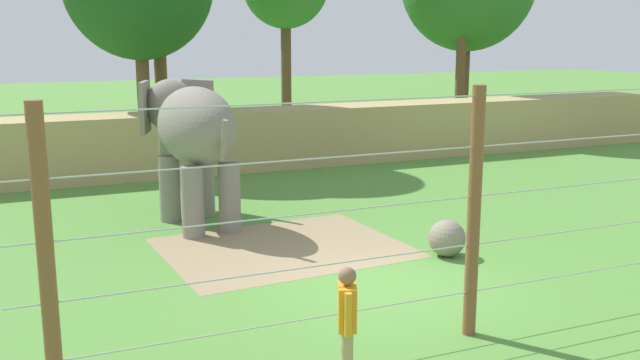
% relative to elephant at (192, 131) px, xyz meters
% --- Properties ---
extents(ground_plane, '(120.00, 120.00, 0.00)m').
position_rel_elephant_xyz_m(ground_plane, '(2.13, -5.70, -2.20)').
color(ground_plane, '#518938').
extents(dirt_patch, '(5.13, 4.23, 0.01)m').
position_rel_elephant_xyz_m(dirt_patch, '(1.22, -2.76, -2.20)').
color(dirt_patch, '#937F5B').
rests_on(dirt_patch, ground).
extents(embankment_wall, '(36.00, 1.80, 1.96)m').
position_rel_elephant_xyz_m(embankment_wall, '(2.13, 6.18, -1.22)').
color(embankment_wall, tan).
rests_on(embankment_wall, ground).
extents(elephant, '(2.02, 4.48, 3.33)m').
position_rel_elephant_xyz_m(elephant, '(0.00, 0.00, 0.00)').
color(elephant, gray).
rests_on(elephant, ground).
extents(enrichment_ball, '(0.75, 0.75, 0.75)m').
position_rel_elephant_xyz_m(enrichment_ball, '(4.06, -4.63, -1.83)').
color(enrichment_ball, gray).
rests_on(enrichment_ball, ground).
extents(cable_fence, '(12.47, 0.20, 3.73)m').
position_rel_elephant_xyz_m(cable_fence, '(2.16, -8.00, -0.32)').
color(cable_fence, brown).
rests_on(cable_fence, ground).
extents(zookeeper, '(0.34, 0.59, 1.67)m').
position_rel_elephant_xyz_m(zookeeper, '(-0.25, -8.94, -1.28)').
color(zookeeper, tan).
rests_on(zookeeper, ground).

